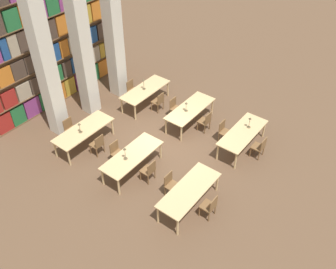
{
  "coord_description": "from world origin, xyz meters",
  "views": [
    {
      "loc": [
        -8.21,
        -6.51,
        9.34
      ],
      "look_at": [
        0.0,
        -0.23,
        0.68
      ],
      "focal_mm": 40.0,
      "sensor_mm": 36.0,
      "label": 1
    }
  ],
  "objects_px": {
    "chair_5": "(117,152)",
    "chair_2": "(260,147)",
    "chair_9": "(70,128)",
    "chair_6": "(205,121)",
    "reading_table_2": "(132,156)",
    "desk_lamp_3": "(79,126)",
    "chair_1": "(171,184)",
    "desk_lamp_1": "(125,151)",
    "chair_11": "(132,90)",
    "pillar_center": "(81,44)",
    "pillar_right": "(113,29)",
    "desk_lamp_2": "(186,105)",
    "desk_lamp_4": "(144,82)",
    "pillar_left": "(45,62)",
    "reading_table_0": "(189,191)",
    "chair_10": "(159,101)",
    "chair_4": "(149,170)",
    "reading_table_1": "(243,134)",
    "reading_table_5": "(145,91)",
    "reading_table_3": "(190,110)",
    "chair_8": "(98,144)",
    "reading_table_4": "(84,131)",
    "desk_lamp_0": "(250,121)",
    "chair_3": "(224,131)",
    "chair_7": "(175,108)"
  },
  "relations": [
    {
      "from": "chair_6",
      "to": "chair_9",
      "type": "relative_size",
      "value": 1.0
    },
    {
      "from": "pillar_center",
      "to": "pillar_right",
      "type": "distance_m",
      "value": 1.69
    },
    {
      "from": "desk_lamp_0",
      "to": "pillar_center",
      "type": "bearing_deg",
      "value": 108.32
    },
    {
      "from": "reading_table_1",
      "to": "reading_table_2",
      "type": "height_order",
      "value": "same"
    },
    {
      "from": "pillar_left",
      "to": "reading_table_1",
      "type": "height_order",
      "value": "pillar_left"
    },
    {
      "from": "chair_11",
      "to": "chair_6",
      "type": "bearing_deg",
      "value": 90.94
    },
    {
      "from": "chair_4",
      "to": "reading_table_5",
      "type": "relative_size",
      "value": 0.37
    },
    {
      "from": "reading_table_0",
      "to": "desk_lamp_2",
      "type": "distance_m",
      "value": 4.04
    },
    {
      "from": "chair_5",
      "to": "chair_11",
      "type": "distance_m",
      "value": 4.0
    },
    {
      "from": "chair_5",
      "to": "chair_2",
      "type": "bearing_deg",
      "value": 130.64
    },
    {
      "from": "reading_table_0",
      "to": "chair_4",
      "type": "bearing_deg",
      "value": 86.78
    },
    {
      "from": "chair_8",
      "to": "chair_1",
      "type": "bearing_deg",
      "value": -89.02
    },
    {
      "from": "pillar_right",
      "to": "chair_2",
      "type": "bearing_deg",
      "value": -90.32
    },
    {
      "from": "chair_10",
      "to": "pillar_center",
      "type": "bearing_deg",
      "value": 126.14
    },
    {
      "from": "chair_5",
      "to": "chair_9",
      "type": "bearing_deg",
      "value": -87.43
    },
    {
      "from": "desk_lamp_4",
      "to": "chair_6",
      "type": "bearing_deg",
      "value": -88.82
    },
    {
      "from": "pillar_left",
      "to": "reading_table_0",
      "type": "bearing_deg",
      "value": -90.5
    },
    {
      "from": "pillar_left",
      "to": "reading_table_2",
      "type": "bearing_deg",
      "value": -89.35
    },
    {
      "from": "reading_table_2",
      "to": "reading_table_3",
      "type": "relative_size",
      "value": 1.0
    },
    {
      "from": "reading_table_2",
      "to": "chair_10",
      "type": "relative_size",
      "value": 2.71
    },
    {
      "from": "chair_2",
      "to": "chair_11",
      "type": "relative_size",
      "value": 1.0
    },
    {
      "from": "reading_table_2",
      "to": "desk_lamp_3",
      "type": "bearing_deg",
      "value": 95.97
    },
    {
      "from": "pillar_left",
      "to": "chair_4",
      "type": "xyz_separation_m",
      "value": [
        0.04,
        -4.53,
        -2.54
      ]
    },
    {
      "from": "desk_lamp_3",
      "to": "desk_lamp_2",
      "type": "bearing_deg",
      "value": -33.99
    },
    {
      "from": "reading_table_5",
      "to": "chair_10",
      "type": "height_order",
      "value": "chair_10"
    },
    {
      "from": "reading_table_2",
      "to": "chair_9",
      "type": "distance_m",
      "value": 3.04
    },
    {
      "from": "pillar_center",
      "to": "chair_4",
      "type": "bearing_deg",
      "value": -110.0
    },
    {
      "from": "chair_9",
      "to": "chair_3",
      "type": "bearing_deg",
      "value": 125.93
    },
    {
      "from": "reading_table_2",
      "to": "reading_table_3",
      "type": "xyz_separation_m",
      "value": [
        3.38,
        -0.03,
        0.0
      ]
    },
    {
      "from": "reading_table_2",
      "to": "desk_lamp_2",
      "type": "height_order",
      "value": "desk_lamp_2"
    },
    {
      "from": "pillar_right",
      "to": "chair_4",
      "type": "distance_m",
      "value": 6.17
    },
    {
      "from": "desk_lamp_0",
      "to": "chair_5",
      "type": "bearing_deg",
      "value": 139.71
    },
    {
      "from": "chair_6",
      "to": "chair_7",
      "type": "relative_size",
      "value": 1.0
    },
    {
      "from": "chair_6",
      "to": "chair_10",
      "type": "distance_m",
      "value": 2.27
    },
    {
      "from": "pillar_left",
      "to": "chair_6",
      "type": "xyz_separation_m",
      "value": [
        3.42,
        -4.56,
        -2.54
      ]
    },
    {
      "from": "reading_table_2",
      "to": "desk_lamp_3",
      "type": "xyz_separation_m",
      "value": [
        -0.24,
        2.27,
        0.35
      ]
    },
    {
      "from": "desk_lamp_1",
      "to": "reading_table_3",
      "type": "xyz_separation_m",
      "value": [
        3.66,
        -0.07,
        -0.4
      ]
    },
    {
      "from": "chair_5",
      "to": "chair_3",
      "type": "bearing_deg",
      "value": 144.13
    },
    {
      "from": "desk_lamp_0",
      "to": "reading_table_3",
      "type": "distance_m",
      "value": 2.43
    },
    {
      "from": "reading_table_2",
      "to": "pillar_center",
      "type": "bearing_deg",
      "value": 66.58
    },
    {
      "from": "chair_9",
      "to": "chair_10",
      "type": "distance_m",
      "value": 3.75
    },
    {
      "from": "chair_2",
      "to": "reading_table_4",
      "type": "relative_size",
      "value": 0.37
    },
    {
      "from": "reading_table_5",
      "to": "chair_11",
      "type": "relative_size",
      "value": 2.71
    },
    {
      "from": "reading_table_2",
      "to": "chair_9",
      "type": "height_order",
      "value": "chair_9"
    },
    {
      "from": "reading_table_1",
      "to": "chair_6",
      "type": "height_order",
      "value": "chair_6"
    },
    {
      "from": "desk_lamp_2",
      "to": "desk_lamp_4",
      "type": "xyz_separation_m",
      "value": [
        0.18,
        2.29,
        0.06
      ]
    },
    {
      "from": "pillar_left",
      "to": "chair_10",
      "type": "relative_size",
      "value": 6.96
    },
    {
      "from": "chair_4",
      "to": "chair_8",
      "type": "xyz_separation_m",
      "value": [
        -0.1,
        2.31,
        0.0
      ]
    },
    {
      "from": "chair_1",
      "to": "desk_lamp_1",
      "type": "relative_size",
      "value": 1.77
    },
    {
      "from": "chair_6",
      "to": "desk_lamp_1",
      "type": "bearing_deg",
      "value": 167.69
    }
  ]
}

